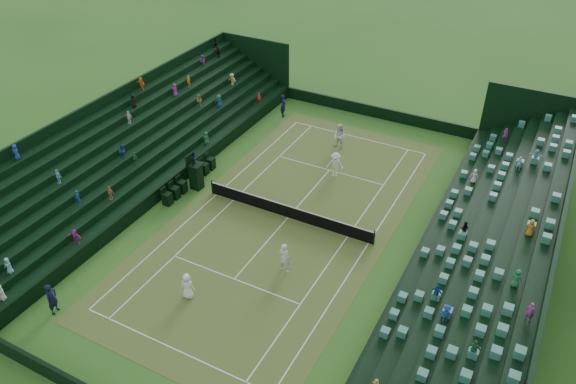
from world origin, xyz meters
name	(u,v)px	position (x,y,z in m)	size (l,w,h in m)	color
ground	(288,218)	(0.00, 0.00, 0.00)	(160.00, 160.00, 0.00)	#2B641F
court_surface	(288,218)	(0.00, 0.00, 0.01)	(12.97, 26.77, 0.01)	#407B29
perimeter_wall_north	(376,112)	(0.00, 15.88, 0.50)	(17.17, 0.20, 1.00)	black
perimeter_wall_east	(418,252)	(8.48, 0.00, 0.50)	(0.20, 31.77, 1.00)	black
perimeter_wall_west	(180,177)	(-8.48, 0.00, 0.50)	(0.20, 31.77, 1.00)	black
north_grandstand	(496,262)	(12.66, 0.00, 1.55)	(6.60, 32.00, 4.90)	black
south_grandstand	(131,150)	(-12.66, 0.00, 1.55)	(6.60, 32.00, 4.90)	black
tennis_net	(288,211)	(0.00, 0.00, 0.53)	(11.67, 0.10, 1.06)	black
umpire_chair	(196,173)	(-7.13, 0.10, 1.23)	(0.91, 0.91, 2.87)	black
courtside_chairs	(190,180)	(-7.72, 0.11, 0.46)	(0.56, 5.53, 1.22)	black
player_near_west	(187,286)	(-1.43, -8.68, 0.79)	(0.77, 0.50, 1.58)	white
player_near_east	(284,258)	(2.13, -4.48, 0.97)	(0.71, 0.47, 1.95)	silver
player_far_west	(339,136)	(-0.69, 9.67, 1.01)	(0.98, 0.77, 2.02)	white
player_far_east	(335,165)	(0.63, 5.92, 0.94)	(1.21, 0.70, 1.88)	white
line_judge_north	(283,106)	(-7.01, 12.41, 0.98)	(0.72, 0.47, 1.96)	black
line_judge_south	(52,299)	(-6.90, -12.78, 0.93)	(0.68, 0.44, 1.86)	black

